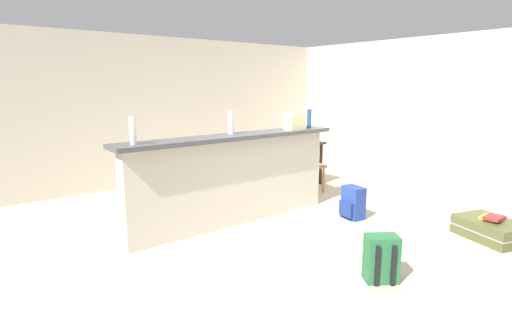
{
  "coord_description": "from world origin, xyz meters",
  "views": [
    {
      "loc": [
        -3.53,
        -3.47,
        1.72
      ],
      "look_at": [
        -0.28,
        0.67,
        0.71
      ],
      "focal_mm": 28.16,
      "sensor_mm": 36.0,
      "label": 1
    }
  ],
  "objects_px": {
    "grocery_bag": "(295,121)",
    "backpack_blue": "(353,203)",
    "backpack_green": "(381,259)",
    "bottle_clear": "(231,122)",
    "book_stack": "(492,218)",
    "bottle_white": "(133,131)",
    "dining_table": "(287,148)",
    "bottle_blue": "(309,118)",
    "dining_chair_near_partition": "(307,159)",
    "suitcase_flat_olive": "(490,229)"
  },
  "relations": [
    {
      "from": "bottle_white",
      "to": "backpack_green",
      "type": "relative_size",
      "value": 0.68
    },
    {
      "from": "dining_table",
      "to": "backpack_green",
      "type": "relative_size",
      "value": 2.62
    },
    {
      "from": "bottle_clear",
      "to": "bottle_blue",
      "type": "xyz_separation_m",
      "value": [
        1.28,
        -0.05,
        -0.02
      ]
    },
    {
      "from": "bottle_blue",
      "to": "dining_chair_near_partition",
      "type": "relative_size",
      "value": 0.28
    },
    {
      "from": "backpack_blue",
      "to": "backpack_green",
      "type": "bearing_deg",
      "value": -133.17
    },
    {
      "from": "grocery_bag",
      "to": "backpack_green",
      "type": "bearing_deg",
      "value": -112.17
    },
    {
      "from": "backpack_blue",
      "to": "bottle_blue",
      "type": "bearing_deg",
      "value": 91.19
    },
    {
      "from": "dining_table",
      "to": "suitcase_flat_olive",
      "type": "distance_m",
      "value": 3.29
    },
    {
      "from": "bottle_white",
      "to": "backpack_blue",
      "type": "distance_m",
      "value": 2.87
    },
    {
      "from": "suitcase_flat_olive",
      "to": "backpack_green",
      "type": "height_order",
      "value": "backpack_green"
    },
    {
      "from": "bottle_clear",
      "to": "dining_chair_near_partition",
      "type": "relative_size",
      "value": 0.31
    },
    {
      "from": "bottle_clear",
      "to": "bottle_blue",
      "type": "relative_size",
      "value": 1.12
    },
    {
      "from": "grocery_bag",
      "to": "backpack_blue",
      "type": "height_order",
      "value": "grocery_bag"
    },
    {
      "from": "bottle_blue",
      "to": "dining_table",
      "type": "bearing_deg",
      "value": 62.57
    },
    {
      "from": "bottle_white",
      "to": "dining_table",
      "type": "bearing_deg",
      "value": 19.42
    },
    {
      "from": "backpack_green",
      "to": "suitcase_flat_olive",
      "type": "bearing_deg",
      "value": -5.77
    },
    {
      "from": "bottle_clear",
      "to": "book_stack",
      "type": "distance_m",
      "value": 3.16
    },
    {
      "from": "bottle_clear",
      "to": "backpack_green",
      "type": "bearing_deg",
      "value": -85.91
    },
    {
      "from": "backpack_blue",
      "to": "bottle_white",
      "type": "bearing_deg",
      "value": 163.68
    },
    {
      "from": "backpack_green",
      "to": "backpack_blue",
      "type": "bearing_deg",
      "value": 46.83
    },
    {
      "from": "bottle_blue",
      "to": "book_stack",
      "type": "distance_m",
      "value": 2.52
    },
    {
      "from": "book_stack",
      "to": "backpack_blue",
      "type": "bearing_deg",
      "value": 114.8
    },
    {
      "from": "dining_table",
      "to": "book_stack",
      "type": "xyz_separation_m",
      "value": [
        0.13,
        -3.25,
        -0.4
      ]
    },
    {
      "from": "dining_chair_near_partition",
      "to": "backpack_green",
      "type": "distance_m",
      "value": 3.08
    },
    {
      "from": "grocery_bag",
      "to": "dining_table",
      "type": "distance_m",
      "value": 1.51
    },
    {
      "from": "dining_chair_near_partition",
      "to": "book_stack",
      "type": "relative_size",
      "value": 3.44
    },
    {
      "from": "bottle_clear",
      "to": "dining_chair_near_partition",
      "type": "height_order",
      "value": "bottle_clear"
    },
    {
      "from": "bottle_blue",
      "to": "dining_table",
      "type": "height_order",
      "value": "bottle_blue"
    },
    {
      "from": "dining_chair_near_partition",
      "to": "book_stack",
      "type": "bearing_deg",
      "value": -87.2
    },
    {
      "from": "suitcase_flat_olive",
      "to": "book_stack",
      "type": "relative_size",
      "value": 3.28
    },
    {
      "from": "grocery_bag",
      "to": "backpack_blue",
      "type": "distance_m",
      "value": 1.31
    },
    {
      "from": "grocery_bag",
      "to": "bottle_blue",
      "type": "bearing_deg",
      "value": 9.4
    },
    {
      "from": "bottle_clear",
      "to": "backpack_blue",
      "type": "relative_size",
      "value": 0.68
    },
    {
      "from": "dining_chair_near_partition",
      "to": "dining_table",
      "type": "bearing_deg",
      "value": 89.45
    },
    {
      "from": "dining_table",
      "to": "backpack_green",
      "type": "distance_m",
      "value": 3.52
    },
    {
      "from": "backpack_blue",
      "to": "grocery_bag",
      "type": "bearing_deg",
      "value": 115.02
    },
    {
      "from": "bottle_white",
      "to": "dining_table",
      "type": "relative_size",
      "value": 0.26
    },
    {
      "from": "grocery_bag",
      "to": "dining_chair_near_partition",
      "type": "height_order",
      "value": "grocery_bag"
    },
    {
      "from": "dining_table",
      "to": "bottle_white",
      "type": "bearing_deg",
      "value": -160.58
    },
    {
      "from": "bottle_blue",
      "to": "backpack_blue",
      "type": "bearing_deg",
      "value": -88.81
    },
    {
      "from": "bottle_clear",
      "to": "dining_table",
      "type": "relative_size",
      "value": 0.26
    },
    {
      "from": "suitcase_flat_olive",
      "to": "bottle_clear",
      "type": "bearing_deg",
      "value": 130.81
    },
    {
      "from": "grocery_bag",
      "to": "backpack_green",
      "type": "relative_size",
      "value": 0.62
    },
    {
      "from": "dining_table",
      "to": "backpack_blue",
      "type": "bearing_deg",
      "value": -105.86
    },
    {
      "from": "bottle_white",
      "to": "grocery_bag",
      "type": "relative_size",
      "value": 1.09
    },
    {
      "from": "bottle_blue",
      "to": "grocery_bag",
      "type": "distance_m",
      "value": 0.34
    },
    {
      "from": "bottle_blue",
      "to": "bottle_clear",
      "type": "bearing_deg",
      "value": 177.58
    },
    {
      "from": "bottle_white",
      "to": "book_stack",
      "type": "xyz_separation_m",
      "value": [
        3.21,
        -2.16,
        -1.01
      ]
    },
    {
      "from": "bottle_blue",
      "to": "backpack_green",
      "type": "height_order",
      "value": "bottle_blue"
    },
    {
      "from": "grocery_bag",
      "to": "dining_table",
      "type": "relative_size",
      "value": 0.24
    }
  ]
}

